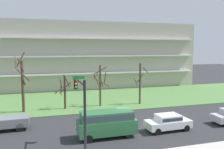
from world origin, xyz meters
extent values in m
plane|color=#2D2D30|center=(0.00, 0.00, 0.00)|extent=(160.00, 160.00, 0.00)
cube|color=#547F42|center=(0.00, 14.00, 0.04)|extent=(80.00, 16.00, 0.08)
cube|color=#B2A899|center=(0.00, 28.19, 6.50)|extent=(46.27, 12.39, 12.99)
cube|color=silver|center=(0.00, 21.55, 3.25)|extent=(44.42, 0.90, 0.24)
cube|color=silver|center=(0.00, 21.55, 6.50)|extent=(44.42, 0.90, 0.24)
cube|color=silver|center=(0.00, 21.55, 9.74)|extent=(44.42, 0.90, 0.24)
cylinder|color=#4C3828|center=(-10.26, 8.85, 3.22)|extent=(0.35, 0.35, 6.45)
cylinder|color=#4C3828|center=(-10.08, 8.73, 3.84)|extent=(0.45, 0.56, 0.89)
cylinder|color=#4C3828|center=(-10.98, 8.80, 6.25)|extent=(0.27, 1.54, 1.35)
cylinder|color=#4C3828|center=(-10.10, 8.18, 4.72)|extent=(1.50, 0.51, 1.56)
cylinder|color=#4C3828|center=(-10.37, 8.52, 5.90)|extent=(0.84, 0.39, 1.55)
cylinder|color=#4C3828|center=(-10.44, 9.33, 6.56)|extent=(1.13, 0.53, 1.84)
cylinder|color=#423023|center=(-5.18, 8.94, 2.18)|extent=(0.28, 0.28, 4.36)
cylinder|color=#423023|center=(-5.65, 8.97, 2.80)|extent=(0.20, 1.06, 1.70)
cylinder|color=#423023|center=(-4.95, 8.55, 3.79)|extent=(0.94, 0.61, 1.75)
cylinder|color=#423023|center=(-5.69, 9.68, 2.58)|extent=(1.61, 1.16, 1.07)
cylinder|color=#423023|center=(-5.05, 9.64, 2.75)|extent=(1.51, 0.39, 1.53)
cylinder|color=#423023|center=(-5.67, 8.85, 3.50)|extent=(0.30, 1.09, 1.19)
cylinder|color=#4C3828|center=(-0.39, 9.26, 2.82)|extent=(0.26, 0.26, 5.64)
cylinder|color=#4C3828|center=(-0.16, 9.12, 3.16)|extent=(0.44, 0.60, 0.93)
cylinder|color=#4C3828|center=(0.26, 9.18, 3.91)|extent=(0.28, 1.41, 1.67)
cylinder|color=#4C3828|center=(-0.71, 9.74, 4.43)|extent=(1.10, 0.78, 1.24)
cylinder|color=#4C3828|center=(-0.30, 8.33, 3.39)|extent=(1.92, 0.31, 1.16)
cylinder|color=#4C3828|center=(-0.18, 10.11, 4.84)|extent=(1.79, 0.54, 1.05)
cylinder|color=#4C3828|center=(-0.91, 8.93, 3.53)|extent=(0.80, 1.19, 1.82)
cylinder|color=#4C3828|center=(5.27, 8.79, 2.92)|extent=(0.26, 0.26, 5.85)
cylinder|color=#4C3828|center=(4.63, 8.79, 3.22)|extent=(0.12, 1.36, 0.95)
cylinder|color=#4C3828|center=(5.84, 8.20, 4.93)|extent=(1.30, 1.25, 0.91)
cylinder|color=#4C3828|center=(5.44, 9.19, 3.65)|extent=(0.93, 0.47, 1.40)
cube|color=#2D6B3D|center=(-2.48, -2.00, 0.98)|extent=(5.20, 2.00, 1.25)
cube|color=#2D6B3D|center=(-2.48, -2.00, 1.98)|extent=(4.60, 1.84, 0.75)
cube|color=#2D3847|center=(-2.48, -2.00, 1.98)|extent=(4.51, 1.88, 0.41)
cylinder|color=black|center=(-0.66, -1.11, 0.36)|extent=(0.72, 0.22, 0.72)
cylinder|color=black|center=(-0.66, -2.89, 0.36)|extent=(0.72, 0.22, 0.72)
cylinder|color=black|center=(-4.30, -1.11, 0.36)|extent=(0.72, 0.22, 0.72)
cylinder|color=black|center=(-4.30, -2.89, 0.36)|extent=(0.72, 0.22, 0.72)
cylinder|color=black|center=(9.78, -1.16, 0.32)|extent=(0.65, 0.24, 0.64)
cube|color=white|center=(3.63, -2.00, 0.67)|extent=(4.46, 1.94, 0.70)
cube|color=white|center=(3.63, -2.00, 1.29)|extent=(2.25, 1.73, 0.55)
cube|color=#2D3847|center=(3.63, -2.00, 1.29)|extent=(2.21, 1.76, 0.30)
cylinder|color=black|center=(5.14, -1.16, 0.32)|extent=(0.65, 0.24, 0.64)
cylinder|color=black|center=(5.19, -2.74, 0.32)|extent=(0.65, 0.24, 0.64)
cylinder|color=black|center=(2.06, -1.26, 0.32)|extent=(0.65, 0.24, 0.64)
cylinder|color=black|center=(2.11, -2.84, 0.32)|extent=(0.65, 0.24, 0.64)
cube|color=slate|center=(-11.98, 2.50, 0.82)|extent=(5.44, 2.12, 0.85)
cylinder|color=black|center=(-10.07, 1.65, 0.40)|extent=(0.80, 0.24, 0.80)
cylinder|color=black|center=(-10.11, 3.43, 0.40)|extent=(0.80, 0.24, 0.80)
cylinder|color=black|center=(-5.22, -6.60, 2.93)|extent=(0.18, 0.18, 5.86)
cylinder|color=black|center=(-5.22, -4.22, 5.46)|extent=(0.12, 4.76, 0.12)
cube|color=black|center=(-5.22, -2.14, 4.96)|extent=(0.28, 0.28, 0.90)
sphere|color=red|center=(-5.22, -2.29, 5.26)|extent=(0.20, 0.20, 0.20)
sphere|color=#F2A519|center=(-5.22, -2.29, 4.98)|extent=(0.20, 0.20, 0.20)
sphere|color=green|center=(-5.22, -2.29, 4.70)|extent=(0.20, 0.20, 0.20)
cube|color=#197238|center=(-5.22, -3.98, 5.71)|extent=(0.90, 0.04, 0.24)
camera|label=1|loc=(-7.76, -21.70, 7.89)|focal=37.83mm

